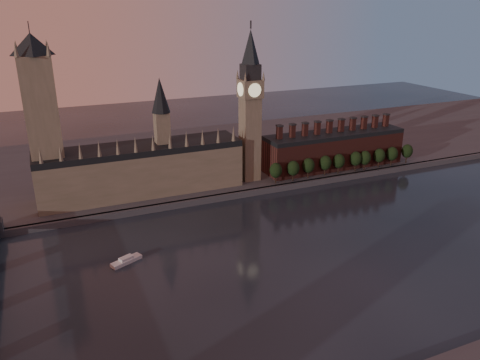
% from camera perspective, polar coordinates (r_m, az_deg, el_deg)
% --- Properties ---
extents(ground, '(900.00, 900.00, 0.00)m').
position_cam_1_polar(ground, '(243.17, 9.91, -9.33)').
color(ground, black).
rests_on(ground, ground).
extents(north_bank, '(900.00, 182.00, 4.00)m').
position_cam_1_polar(north_bank, '(390.45, -4.31, 2.85)').
color(north_bank, '#434448').
rests_on(north_bank, ground).
extents(palace_of_westminster, '(130.00, 30.30, 74.00)m').
position_cam_1_polar(palace_of_westminster, '(310.43, -11.79, 1.61)').
color(palace_of_westminster, '#7F6F5A').
rests_on(palace_of_westminster, north_bank).
extents(victoria_tower, '(24.00, 24.00, 108.00)m').
position_cam_1_polar(victoria_tower, '(295.60, -22.97, 7.03)').
color(victoria_tower, '#7F6F5A').
rests_on(victoria_tower, north_bank).
extents(big_ben, '(15.00, 15.00, 107.00)m').
position_cam_1_polar(big_ben, '(319.01, 1.24, 9.10)').
color(big_ben, '#7F6F5A').
rests_on(big_ben, north_bank).
extents(chimney_block, '(110.00, 25.00, 37.00)m').
position_cam_1_polar(chimney_block, '(362.37, 11.34, 3.72)').
color(chimney_block, '#52241F').
rests_on(chimney_block, north_bank).
extents(embankment_tree_0, '(8.60, 8.60, 14.88)m').
position_cam_1_polar(embankment_tree_0, '(322.55, 4.38, 1.18)').
color(embankment_tree_0, black).
rests_on(embankment_tree_0, north_bank).
extents(embankment_tree_1, '(8.60, 8.60, 14.88)m').
position_cam_1_polar(embankment_tree_1, '(328.07, 6.51, 1.44)').
color(embankment_tree_1, black).
rests_on(embankment_tree_1, north_bank).
extents(embankment_tree_2, '(8.60, 8.60, 14.88)m').
position_cam_1_polar(embankment_tree_2, '(335.17, 8.35, 1.76)').
color(embankment_tree_2, black).
rests_on(embankment_tree_2, north_bank).
extents(embankment_tree_3, '(8.60, 8.60, 14.88)m').
position_cam_1_polar(embankment_tree_3, '(342.86, 10.37, 2.07)').
color(embankment_tree_3, black).
rests_on(embankment_tree_3, north_bank).
extents(embankment_tree_4, '(8.60, 8.60, 14.88)m').
position_cam_1_polar(embankment_tree_4, '(348.69, 11.96, 2.27)').
color(embankment_tree_4, black).
rests_on(embankment_tree_4, north_bank).
extents(embankment_tree_5, '(8.60, 8.60, 14.88)m').
position_cam_1_polar(embankment_tree_5, '(357.14, 13.94, 2.54)').
color(embankment_tree_5, black).
rests_on(embankment_tree_5, north_bank).
extents(embankment_tree_6, '(8.60, 8.60, 14.88)m').
position_cam_1_polar(embankment_tree_6, '(360.89, 15.00, 2.63)').
color(embankment_tree_6, black).
rests_on(embankment_tree_6, north_bank).
extents(embankment_tree_7, '(8.60, 8.60, 14.88)m').
position_cam_1_polar(embankment_tree_7, '(369.57, 16.62, 2.88)').
color(embankment_tree_7, black).
rests_on(embankment_tree_7, north_bank).
extents(embankment_tree_8, '(8.60, 8.60, 14.88)m').
position_cam_1_polar(embankment_tree_8, '(376.92, 18.05, 3.06)').
color(embankment_tree_8, black).
rests_on(embankment_tree_8, north_bank).
extents(embankment_tree_9, '(8.60, 8.60, 14.88)m').
position_cam_1_polar(embankment_tree_9, '(387.83, 19.71, 3.34)').
color(embankment_tree_9, black).
rests_on(embankment_tree_9, north_bank).
extents(river_boat, '(16.46, 10.58, 3.19)m').
position_cam_1_polar(river_boat, '(241.71, -13.69, -9.50)').
color(river_boat, silver).
rests_on(river_boat, ground).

